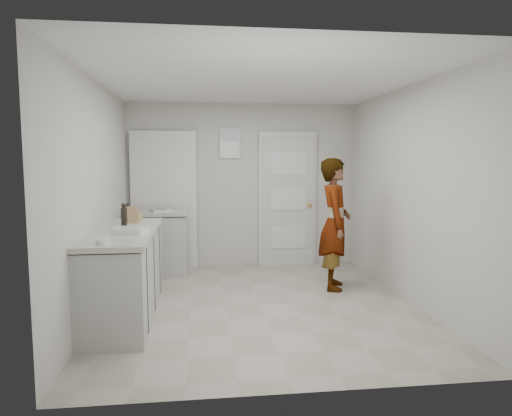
{
  "coord_description": "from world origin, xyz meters",
  "views": [
    {
      "loc": [
        -0.65,
        -5.02,
        1.65
      ],
      "look_at": [
        0.01,
        0.4,
        1.07
      ],
      "focal_mm": 32.0,
      "sensor_mm": 36.0,
      "label": 1
    }
  ],
  "objects": [
    {
      "name": "spice_jar",
      "position": [
        -1.38,
        0.55,
        0.97
      ],
      "size": [
        0.06,
        0.06,
        0.09
      ],
      "primitive_type": "cylinder",
      "color": "tan",
      "rests_on": "main_counter"
    },
    {
      "name": "oil_cruet_a",
      "position": [
        -1.48,
        0.31,
        1.04
      ],
      "size": [
        0.06,
        0.06,
        0.23
      ],
      "color": "black",
      "rests_on": "main_counter"
    },
    {
      "name": "cake_mix_box",
      "position": [
        -1.42,
        0.31,
        1.02
      ],
      "size": [
        0.12,
        0.06,
        0.2
      ],
      "primitive_type": "cube",
      "rotation": [
        0.0,
        0.0,
        -0.03
      ],
      "color": "#9C784E",
      "rests_on": "main_counter"
    },
    {
      "name": "oil_cruet_b",
      "position": [
        -1.47,
        -0.06,
        1.05
      ],
      "size": [
        0.06,
        0.06,
        0.27
      ],
      "color": "black",
      "rests_on": "main_counter"
    },
    {
      "name": "person",
      "position": [
        1.05,
        0.57,
        0.84
      ],
      "size": [
        0.53,
        0.69,
        1.67
      ],
      "primitive_type": "imported",
      "rotation": [
        0.0,
        0.0,
        1.33
      ],
      "color": "silver",
      "rests_on": "ground"
    },
    {
      "name": "side_counter",
      "position": [
        -1.25,
        1.55,
        0.43
      ],
      "size": [
        0.84,
        0.61,
        0.93
      ],
      "color": "#B2B2AE",
      "rests_on": "ground"
    },
    {
      "name": "baking_dish",
      "position": [
        -1.36,
        -0.42,
        0.95
      ],
      "size": [
        0.37,
        0.3,
        0.06
      ],
      "rotation": [
        0.0,
        0.0,
        -0.26
      ],
      "color": "silver",
      "rests_on": "main_counter"
    },
    {
      "name": "main_counter",
      "position": [
        -1.45,
        -0.2,
        0.43
      ],
      "size": [
        0.64,
        1.96,
        0.93
      ],
      "color": "#B2B2AE",
      "rests_on": "ground"
    },
    {
      "name": "egg_bowl",
      "position": [
        -1.49,
        -1.02,
        0.95
      ],
      "size": [
        0.12,
        0.12,
        0.04
      ],
      "color": "silver",
      "rests_on": "main_counter"
    },
    {
      "name": "room_shell",
      "position": [
        -0.17,
        1.95,
        1.02
      ],
      "size": [
        4.0,
        4.0,
        4.0
      ],
      "color": "beige",
      "rests_on": "ground"
    },
    {
      "name": "ground",
      "position": [
        0.0,
        0.0,
        0.0
      ],
      "size": [
        4.0,
        4.0,
        0.0
      ],
      "primitive_type": "plane",
      "color": "gray",
      "rests_on": "ground"
    },
    {
      "name": "papers",
      "position": [
        -1.19,
        1.57,
        0.93
      ],
      "size": [
        0.32,
        0.38,
        0.01
      ],
      "primitive_type": "cube",
      "rotation": [
        0.0,
        0.0,
        0.18
      ],
      "color": "white",
      "rests_on": "side_counter"
    }
  ]
}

